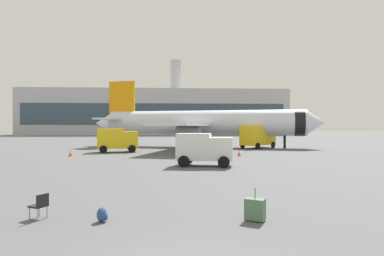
{
  "coord_description": "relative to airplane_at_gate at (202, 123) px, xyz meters",
  "views": [
    {
      "loc": [
        -0.1,
        -5.93,
        3.15
      ],
      "look_at": [
        1.87,
        25.81,
        3.0
      ],
      "focal_mm": 30.04,
      "sensor_mm": 36.0,
      "label": 1
    }
  ],
  "objects": [
    {
      "name": "airplane_at_gate",
      "position": [
        0.0,
        0.0,
        0.0
      ],
      "size": [
        35.1,
        32.02,
        10.5
      ],
      "color": "silver",
      "rests_on": "ground"
    },
    {
      "name": "service_truck",
      "position": [
        -11.34,
        -9.0,
        -2.05
      ],
      "size": [
        5.14,
        3.31,
        2.9
      ],
      "color": "yellow",
      "rests_on": "ground"
    },
    {
      "name": "fuel_truck",
      "position": [
        7.87,
        -3.11,
        -1.88
      ],
      "size": [
        6.04,
        5.83,
        3.2
      ],
      "color": "yellow",
      "rests_on": "ground"
    },
    {
      "name": "cargo_van",
      "position": [
        -2.01,
        -23.55,
        -2.21
      ],
      "size": [
        4.71,
        3.05,
        2.6
      ],
      "color": "white",
      "rests_on": "ground"
    },
    {
      "name": "safety_cone_near",
      "position": [
        2.63,
        -15.02,
        -3.33
      ],
      "size": [
        0.44,
        0.44,
        0.66
      ],
      "color": "#F2590C",
      "rests_on": "ground"
    },
    {
      "name": "safety_cone_mid",
      "position": [
        -11.67,
        -2.96,
        -3.26
      ],
      "size": [
        0.44,
        0.44,
        0.81
      ],
      "color": "#F2590C",
      "rests_on": "ground"
    },
    {
      "name": "safety_cone_far",
      "position": [
        -15.3,
        -14.39,
        -3.31
      ],
      "size": [
        0.44,
        0.44,
        0.7
      ],
      "color": "#F2590C",
      "rests_on": "ground"
    },
    {
      "name": "rolling_suitcase",
      "position": [
        -1.78,
        -38.47,
        -3.27
      ],
      "size": [
        0.75,
        0.67,
        1.1
      ],
      "color": "#476B4C",
      "rests_on": "ground"
    },
    {
      "name": "traveller_backpack",
      "position": [
        -6.85,
        -38.28,
        -3.42
      ],
      "size": [
        0.36,
        0.4,
        0.48
      ],
      "color": "navy",
      "rests_on": "ground"
    },
    {
      "name": "gate_chair",
      "position": [
        -9.04,
        -37.81,
        -3.16
      ],
      "size": [
        0.65,
        0.65,
        0.86
      ],
      "color": "black",
      "rests_on": "ground"
    },
    {
      "name": "terminal_building",
      "position": [
        -10.52,
        75.27,
        4.77
      ],
      "size": [
        96.67,
        22.76,
        28.68
      ],
      "color": "#B2B2B7",
      "rests_on": "ground"
    }
  ]
}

